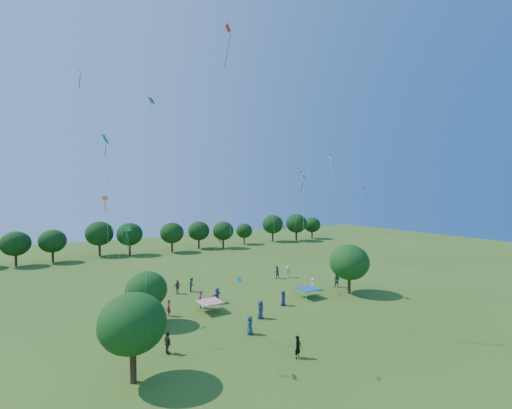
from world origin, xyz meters
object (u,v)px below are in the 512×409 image
at_px(near_tree_west, 133,323).
at_px(near_tree_east, 349,262).
at_px(tent_blue, 308,289).
at_px(pirate_kite, 303,178).
at_px(red_high_kite, 229,90).
at_px(near_tree_north, 146,290).
at_px(tent_red_stripe, 210,302).
at_px(man_in_black, 298,347).

distance_m(near_tree_west, near_tree_east, 27.11).
xyz_separation_m(near_tree_east, tent_blue, (-5.31, 1.33, -2.75)).
height_order(pirate_kite, red_high_kite, red_high_kite).
bearing_deg(near_tree_north, tent_red_stripe, 0.48).
bearing_deg(tent_red_stripe, near_tree_west, -134.79).
distance_m(near_tree_north, tent_red_stripe, 6.64).
height_order(near_tree_east, tent_red_stripe, near_tree_east).
bearing_deg(red_high_kite, tent_red_stripe, 89.69).
bearing_deg(near_tree_north, man_in_black, -57.04).
xyz_separation_m(tent_blue, red_high_kite, (-11.65, -3.05, 20.11)).
xyz_separation_m(near_tree_north, near_tree_east, (23.21, -2.71, 0.59)).
height_order(near_tree_north, near_tree_east, near_tree_east).
relative_size(tent_red_stripe, tent_blue, 1.00).
relative_size(near_tree_west, pirate_kite, 0.43).
height_order(tent_red_stripe, red_high_kite, red_high_kite).
bearing_deg(near_tree_north, near_tree_west, -108.13).
height_order(near_tree_west, red_high_kite, red_high_kite).
distance_m(man_in_black, pirate_kite, 20.84).
bearing_deg(pirate_kite, tent_blue, -106.91).
relative_size(near_tree_east, tent_red_stripe, 2.69).
xyz_separation_m(near_tree_north, pirate_kite, (18.38, 0.18, 10.69)).
relative_size(near_tree_north, pirate_kite, 0.37).
distance_m(near_tree_west, tent_blue, 22.61).
xyz_separation_m(tent_blue, pirate_kite, (0.48, 1.57, 12.85)).
xyz_separation_m(tent_red_stripe, red_high_kite, (-0.02, -4.48, 20.11)).
height_order(near_tree_north, tent_blue, near_tree_north).
xyz_separation_m(near_tree_west, tent_red_stripe, (9.34, 9.41, -2.78)).
bearing_deg(pirate_kite, near_tree_west, -156.00).
bearing_deg(red_high_kite, tent_blue, 14.68).
height_order(near_tree_east, pirate_kite, pirate_kite).
relative_size(near_tree_north, red_high_kite, 0.19).
bearing_deg(red_high_kite, pirate_kite, 20.85).
bearing_deg(pirate_kite, tent_red_stripe, -179.37).
xyz_separation_m(near_tree_east, pirate_kite, (-4.84, 2.90, 10.10)).
height_order(tent_blue, pirate_kite, pirate_kite).
distance_m(near_tree_north, near_tree_east, 23.38).
distance_m(near_tree_west, tent_red_stripe, 13.55).
distance_m(near_tree_north, pirate_kite, 21.26).
distance_m(near_tree_west, red_high_kite, 20.28).
bearing_deg(tent_blue, near_tree_east, -14.07).
bearing_deg(man_in_black, near_tree_west, 146.52).
relative_size(tent_blue, pirate_kite, 0.16).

